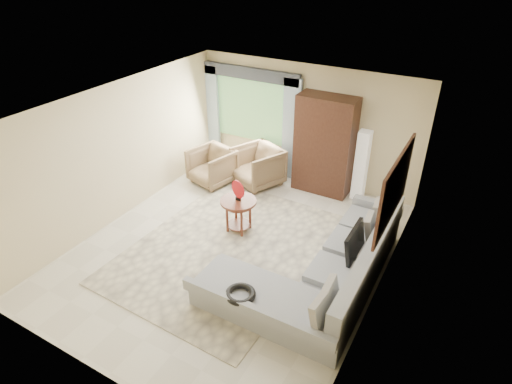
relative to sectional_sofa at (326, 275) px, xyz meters
The scene contains 17 objects.
ground 1.81m from the sectional_sofa, behind, with size 6.00×6.00×0.00m, color silver.
area_rug 1.90m from the sectional_sofa, behind, with size 3.00×4.00×0.02m, color beige.
sectional_sofa is the anchor object (origin of this frame).
tv_screen 0.67m from the sectional_sofa, 58.59° to the left, with size 0.06×0.74×0.48m, color black.
garden_hose 1.48m from the sectional_sofa, 122.42° to the right, with size 0.43×0.43×0.09m, color black.
coffee_table 2.10m from the sectional_sofa, 161.09° to the left, with size 0.67×0.67×0.67m.
red_disc 2.19m from the sectional_sofa, 161.09° to the left, with size 0.34×0.34×0.03m, color red.
armchair_left 4.01m from the sectional_sofa, 150.30° to the left, with size 0.85×0.88×0.80m, color olive.
armchair_right 3.54m from the sectional_sofa, 136.58° to the left, with size 0.92×0.95×0.86m, color #7E6244.
potted_plant 4.53m from the sectional_sofa, 147.60° to the left, with size 0.49×0.43×0.55m, color #999999.
armoire 3.24m from the sectional_sofa, 113.06° to the left, with size 1.20×0.55×2.10m, color black.
floor_lamp 3.03m from the sectional_sofa, 98.33° to the left, with size 0.24×0.24×1.50m, color silver.
window 4.58m from the sectional_sofa, 134.87° to the left, with size 1.80×0.04×1.40m, color #669E59.
curtain_left 5.25m from the sectional_sofa, 143.84° to the left, with size 0.40×0.08×2.30m, color #9EB7CC.
curtain_right 3.80m from the sectional_sofa, 124.27° to the left, with size 0.40×0.08×2.30m, color #9EB7CC.
valance 4.81m from the sectional_sofa, 135.52° to the left, with size 2.40×0.12×0.26m, color #1E232D.
wall_mirror 1.70m from the sectional_sofa, 37.80° to the left, with size 0.05×1.70×1.05m.
Camera 1 is at (3.32, -5.07, 4.72)m, focal length 30.00 mm.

